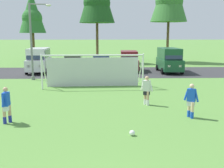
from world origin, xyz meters
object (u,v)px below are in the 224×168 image
Objects in this scene: parked_car_slot_center_right at (169,59)px; player_midfield_center at (147,91)px; soccer_goal at (93,70)px; player_striker_near at (6,105)px; parked_car_slot_far_left at (39,60)px; parked_car_slot_left at (73,63)px; parked_car_slot_center at (129,61)px; player_winger_left at (191,101)px; parked_car_slot_center_left at (101,63)px; street_lamp at (33,41)px; soccer_ball at (132,133)px.

player_midfield_center is at bearing -108.36° from parked_car_slot_center_right.
soccer_goal is 4.57× the size of player_midfield_center.
parked_car_slot_far_left is at bearing 98.51° from player_striker_near.
parked_car_slot_center is at bearing 2.42° from parked_car_slot_left.
player_striker_near is 1.00× the size of player_winger_left.
soccer_goal reaches higher than parked_car_slot_center_left.
parked_car_slot_center is at bearing 94.80° from player_winger_left.
street_lamp is at bearing -147.12° from parked_car_slot_center.
player_winger_left is at bearing -85.20° from parked_car_slot_center.
soccer_ball is at bearing -143.06° from player_winger_left.
parked_car_slot_left is (-2.48, 8.79, -0.42)m from soccer_goal.
parked_car_slot_far_left is at bearing 178.80° from parked_car_slot_center_right.
soccer_ball is 19.33m from parked_car_slot_center.
player_midfield_center is 0.25× the size of street_lamp.
player_midfield_center is 16.51m from parked_car_slot_far_left.
parked_car_slot_far_left reaches higher than parked_car_slot_left.
soccer_goal is 1.78× the size of parked_car_slot_left.
parked_car_slot_far_left is at bearing 124.17° from player_winger_left.
soccer_goal is 1.15× the size of street_lamp.
soccer_goal is 4.57× the size of player_winger_left.
parked_car_slot_left reaches higher than player_winger_left.
parked_car_slot_center_left is (2.97, 0.23, 0.00)m from parked_car_slot_left.
soccer_ball is at bearing -105.27° from player_midfield_center.
parked_car_slot_center_left is (6.47, 0.83, -0.47)m from parked_car_slot_far_left.
player_winger_left reaches higher than soccer_ball.
player_winger_left is (8.44, 0.57, 0.00)m from player_striker_near.
parked_car_slot_left is at bearing 113.98° from player_winger_left.
player_midfield_center is at bearing 125.71° from player_winger_left.
street_lamp reaches higher than parked_car_slot_far_left.
parked_car_slot_far_left is at bearing -170.25° from parked_car_slot_left.
player_midfield_center is at bearing -68.27° from parked_car_slot_left.
soccer_ball is 0.13× the size of player_striker_near.
player_striker_near is (-3.49, -8.49, -0.47)m from soccer_goal.
soccer_goal is at bearing 122.03° from player_winger_left.
parked_car_slot_center reaches higher than parked_car_slot_center_left.
soccer_goal is 9.04m from parked_car_slot_center_left.
soccer_goal is 1.55× the size of parked_car_slot_center_right.
street_lamp is (-7.16, 13.58, 3.28)m from soccer_ball.
soccer_goal is 9.19m from player_striker_near.
parked_car_slot_center is 0.97× the size of parked_car_slot_center_right.
player_striker_near is at bearing -156.01° from player_midfield_center.
parked_car_slot_left is (-7.44, 16.72, 0.05)m from player_winger_left.
player_striker_near is at bearing -81.72° from street_lamp.
street_lamp is (-10.17, 11.32, 2.57)m from player_winger_left.
soccer_goal is 9.71m from parked_car_slot_center.
player_winger_left is (1.74, -2.42, 0.00)m from player_midfield_center.
parked_car_slot_far_left is 1.16× the size of parked_car_slot_left.
soccer_ball is 0.05× the size of parked_car_slot_left.
parked_car_slot_left is 2.97m from parked_car_slot_center_left.
player_winger_left is at bearing -55.83° from parked_car_slot_far_left.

